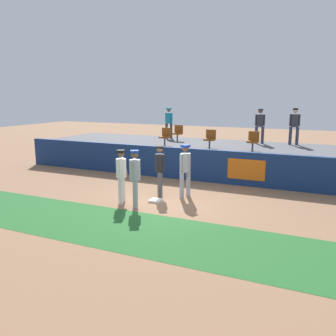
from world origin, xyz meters
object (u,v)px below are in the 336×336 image
(player_umpire, at_px, (160,167))
(seat_back_left, at_px, (178,132))
(first_base, at_px, (156,201))
(seat_front_left, at_px, (165,136))
(player_coach_visitor, at_px, (135,175))
(seat_front_right, at_px, (253,140))
(seat_front_center, at_px, (210,138))
(spectator_hooded, at_px, (295,124))
(spectator_capped, at_px, (260,123))
(player_runner_visitor, at_px, (185,167))
(player_fielder_home, at_px, (121,173))
(spectator_casual, at_px, (169,121))

(player_umpire, bearing_deg, seat_back_left, 166.08)
(first_base, distance_m, seat_back_left, 7.29)
(player_umpire, distance_m, seat_front_left, 4.61)
(player_coach_visitor, relative_size, seat_front_right, 2.23)
(first_base, relative_size, seat_front_center, 0.48)
(spectator_hooded, bearing_deg, spectator_capped, -0.29)
(first_base, distance_m, player_umpire, 1.30)
(seat_front_center, bearing_deg, spectator_capped, 56.39)
(player_runner_visitor, bearing_deg, spectator_capped, -170.04)
(player_coach_visitor, distance_m, seat_front_left, 6.05)
(first_base, distance_m, player_runner_visitor, 1.59)
(player_runner_visitor, relative_size, player_umpire, 1.04)
(player_umpire, distance_m, spectator_hooded, 8.08)
(seat_back_left, xyz_separation_m, seat_front_center, (2.37, -1.80, -0.00))
(seat_front_right, distance_m, spectator_capped, 2.66)
(player_coach_visitor, height_order, seat_front_left, seat_front_left)
(player_coach_visitor, distance_m, seat_front_center, 5.85)
(player_runner_visitor, distance_m, spectator_hooded, 7.50)
(seat_front_left, bearing_deg, spectator_capped, 33.15)
(seat_front_right, xyz_separation_m, spectator_hooded, (1.39, 2.80, 0.55))
(player_umpire, xyz_separation_m, spectator_hooded, (3.84, 7.01, 1.19))
(spectator_hooded, bearing_deg, player_umpire, 54.11)
(player_runner_visitor, bearing_deg, seat_back_left, -133.20)
(player_coach_visitor, relative_size, seat_front_left, 2.23)
(player_umpire, distance_m, seat_back_left, 6.33)
(player_coach_visitor, height_order, seat_front_right, seat_front_right)
(spectator_capped, bearing_deg, spectator_hooded, 171.62)
(player_runner_visitor, xyz_separation_m, spectator_capped, (1.32, 6.61, 1.13))
(seat_front_center, bearing_deg, seat_front_left, -179.99)
(player_coach_visitor, distance_m, player_umpire, 1.58)
(player_fielder_home, relative_size, player_umpire, 0.99)
(player_coach_visitor, bearing_deg, first_base, 124.69)
(player_umpire, relative_size, seat_front_right, 2.17)
(player_runner_visitor, xyz_separation_m, seat_front_right, (1.54, 4.01, 0.60))
(spectator_capped, bearing_deg, player_umpire, 56.65)
(seat_back_left, xyz_separation_m, spectator_casual, (-1.03, 1.10, 0.50))
(spectator_hooded, xyz_separation_m, spectator_casual, (-6.74, 0.10, -0.05))
(spectator_capped, bearing_deg, seat_back_left, -4.21)
(spectator_casual, bearing_deg, player_runner_visitor, 125.42)
(spectator_casual, bearing_deg, seat_front_center, 146.11)
(spectator_casual, bearing_deg, seat_front_left, 118.09)
(first_base, bearing_deg, player_fielder_home, -151.74)
(first_base, bearing_deg, spectator_hooded, 65.08)
(player_umpire, height_order, seat_back_left, seat_back_left)
(player_fielder_home, xyz_separation_m, player_coach_visitor, (0.67, -0.26, 0.04))
(player_runner_visitor, bearing_deg, player_fielder_home, -26.76)
(seat_front_center, distance_m, seat_front_left, 2.25)
(player_fielder_home, xyz_separation_m, player_runner_visitor, (1.69, 1.52, 0.05))
(player_fielder_home, height_order, seat_front_center, seat_front_center)
(player_runner_visitor, height_order, player_coach_visitor, player_runner_visitor)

